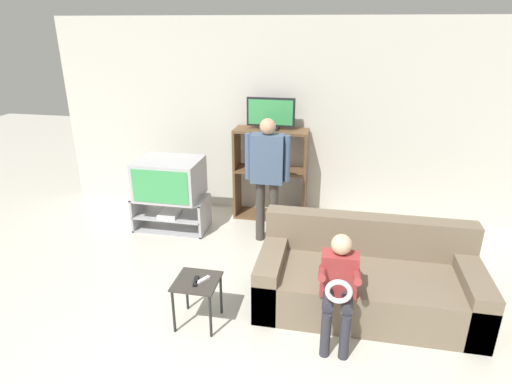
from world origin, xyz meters
name	(u,v)px	position (x,y,z in m)	size (l,w,h in m)	color
wall_back	(287,120)	(0.00, 3.59, 1.30)	(6.40, 0.06, 2.60)	beige
tv_stand	(171,213)	(-1.36, 2.71, 0.22)	(0.94, 0.46, 0.44)	#A8A8AD
television_main	(169,179)	(-1.36, 2.72, 0.69)	(0.79, 0.62, 0.49)	#B2B2B7
media_shelf	(271,174)	(-0.17, 3.33, 0.63)	(0.97, 0.37, 1.23)	brown
television_flat	(271,115)	(-0.18, 3.34, 1.42)	(0.62, 0.20, 0.41)	black
snack_table	(197,287)	(-0.42, 0.97, 0.37)	(0.38, 0.38, 0.44)	#38332D
remote_control_black	(196,281)	(-0.42, 0.94, 0.45)	(0.04, 0.14, 0.02)	black
remote_control_white	(203,280)	(-0.36, 0.97, 0.45)	(0.04, 0.14, 0.02)	silver
couch	(366,280)	(1.04, 1.52, 0.27)	(1.99, 0.92, 0.78)	#756651
person_standing_adult	(267,170)	(-0.10, 2.64, 0.92)	(0.53, 0.20, 1.52)	#3D3833
person_seated_child	(339,282)	(0.78, 0.99, 0.56)	(0.33, 0.43, 0.94)	#2D2D38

